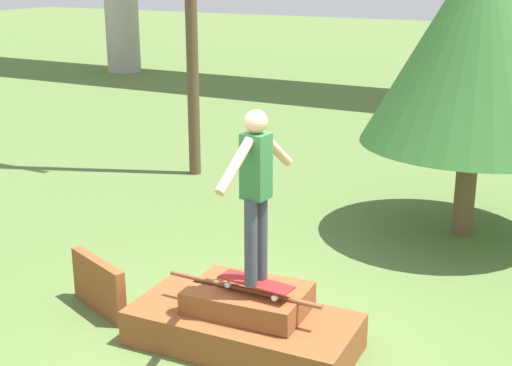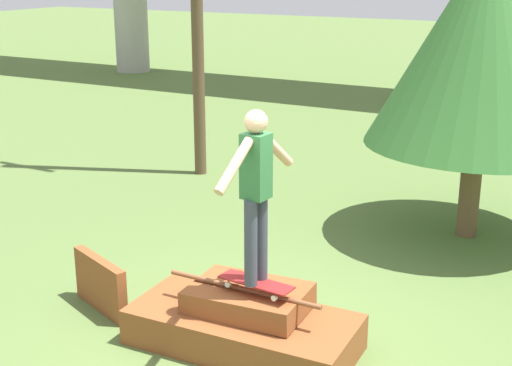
# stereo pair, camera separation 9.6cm
# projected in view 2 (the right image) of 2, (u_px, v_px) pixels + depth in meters

# --- Properties ---
(ground_plane) EXTENTS (80.00, 80.00, 0.00)m
(ground_plane) POSITION_uv_depth(u_px,v_px,m) (243.00, 346.00, 6.84)
(ground_plane) COLOR #567038
(scrap_pile) EXTENTS (2.19, 1.07, 0.62)m
(scrap_pile) POSITION_uv_depth(u_px,v_px,m) (244.00, 323.00, 6.79)
(scrap_pile) COLOR brown
(scrap_pile) RESTS_ON ground_plane
(scrap_plank_loose) EXTENTS (0.90, 0.44, 0.58)m
(scrap_plank_loose) POSITION_uv_depth(u_px,v_px,m) (101.00, 284.00, 7.47)
(scrap_plank_loose) COLOR brown
(scrap_plank_loose) RESTS_ON ground_plane
(skateboard) EXTENTS (0.74, 0.27, 0.09)m
(skateboard) POSITION_uv_depth(u_px,v_px,m) (256.00, 283.00, 6.56)
(skateboard) COLOR maroon
(skateboard) RESTS_ON scrap_pile
(skater) EXTENTS (0.24, 1.17, 1.61)m
(skater) POSITION_uv_depth(u_px,v_px,m) (256.00, 185.00, 6.28)
(skater) COLOR #383D4C
(skater) RESTS_ON skateboard
(tree_behind_left) EXTENTS (2.86, 2.86, 3.89)m
(tree_behind_left) POSITION_uv_depth(u_px,v_px,m) (484.00, 42.00, 8.86)
(tree_behind_left) COLOR brown
(tree_behind_left) RESTS_ON ground_plane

